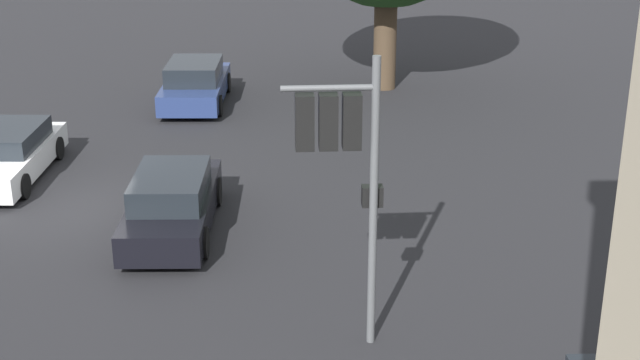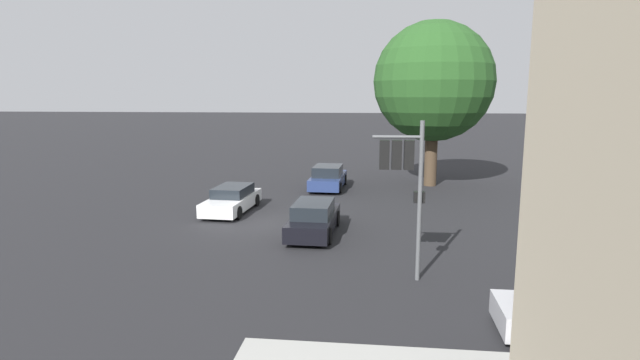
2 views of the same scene
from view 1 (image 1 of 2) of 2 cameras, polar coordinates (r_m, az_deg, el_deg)
name	(u,v)px [view 1 (image 1 of 2)]	position (r m, az deg, el deg)	size (l,w,h in m)	color
ground_plane	(77,210)	(21.92, -15.27, -1.87)	(300.00, 300.00, 0.00)	black
traffic_signal	(341,144)	(14.30, 1.37, 2.29)	(0.59, 1.68, 5.06)	#515456
crossing_car_0	(9,154)	(24.44, -19.30, 1.56)	(4.81, 2.05, 1.29)	silver
crossing_car_1	(172,203)	(20.05, -9.43, -1.45)	(4.79, 1.95, 1.42)	black
crossing_car_2	(195,84)	(30.08, -7.99, 6.13)	(4.83, 2.15, 1.47)	navy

